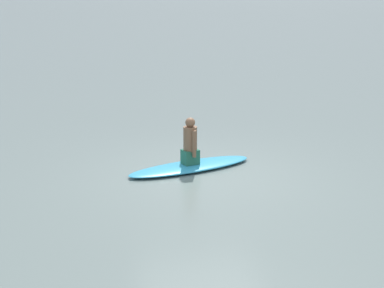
% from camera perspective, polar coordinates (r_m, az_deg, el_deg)
% --- Properties ---
extents(ground_plane, '(400.00, 400.00, 0.00)m').
position_cam_1_polar(ground_plane, '(12.24, 0.84, -2.75)').
color(ground_plane, slate).
extents(surfboard, '(1.54, 2.77, 0.11)m').
position_cam_1_polar(surfboard, '(12.53, -0.16, -2.04)').
color(surfboard, '#339EC6').
rests_on(surfboard, ground).
extents(person_paddler, '(0.41, 0.38, 0.94)m').
position_cam_1_polar(person_paddler, '(12.39, -0.16, 0.08)').
color(person_paddler, '#26664C').
rests_on(person_paddler, surfboard).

